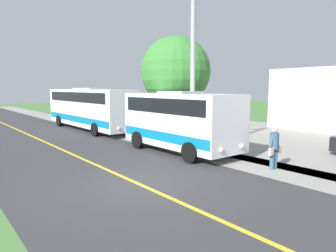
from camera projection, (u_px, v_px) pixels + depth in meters
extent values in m
plane|color=#477238|center=(139.00, 184.00, 10.14)|extent=(120.00, 120.00, 0.00)
cube|color=#333335|center=(139.00, 184.00, 10.14)|extent=(8.00, 100.00, 0.01)
cube|color=gray|center=(240.00, 161.00, 13.34)|extent=(2.40, 100.00, 0.01)
cube|color=gold|center=(139.00, 184.00, 10.14)|extent=(0.16, 100.00, 0.00)
cube|color=white|center=(180.00, 119.00, 15.17)|extent=(2.37, 6.57, 2.54)
cube|color=#0C72A5|center=(180.00, 134.00, 15.25)|extent=(2.41, 6.44, 0.44)
cube|color=black|center=(180.00, 105.00, 15.08)|extent=(2.41, 5.91, 0.70)
cube|color=gray|center=(180.00, 92.00, 15.00)|extent=(1.42, 1.97, 0.12)
cylinder|color=black|center=(227.00, 146.00, 14.46)|extent=(0.25, 0.90, 0.90)
cylinder|color=black|center=(190.00, 153.00, 13.00)|extent=(0.25, 0.90, 0.90)
cylinder|color=black|center=(173.00, 136.00, 17.62)|extent=(0.25, 0.90, 0.90)
cylinder|color=black|center=(138.00, 140.00, 16.16)|extent=(0.25, 0.90, 0.90)
sphere|color=#F2EACC|center=(242.00, 146.00, 13.11)|extent=(0.20, 0.20, 0.20)
sphere|color=#F2EACC|center=(221.00, 150.00, 12.31)|extent=(0.20, 0.20, 0.20)
cube|color=white|center=(90.00, 107.00, 23.48)|extent=(2.50, 11.10, 2.71)
cube|color=#0C72A5|center=(91.00, 118.00, 23.58)|extent=(2.54, 10.88, 0.44)
cube|color=black|center=(90.00, 97.00, 23.38)|extent=(2.54, 9.99, 0.70)
cube|color=gray|center=(90.00, 89.00, 23.31)|extent=(1.50, 3.33, 0.12)
cylinder|color=black|center=(128.00, 127.00, 21.73)|extent=(0.25, 0.90, 0.90)
cylinder|color=black|center=(95.00, 130.00, 20.19)|extent=(0.25, 0.90, 0.90)
cylinder|color=black|center=(88.00, 119.00, 27.08)|extent=(0.25, 0.90, 0.90)
cylinder|color=black|center=(59.00, 121.00, 25.54)|extent=(0.25, 0.90, 0.90)
sphere|color=#F2EACC|center=(138.00, 127.00, 19.69)|extent=(0.20, 0.20, 0.20)
sphere|color=#F2EACC|center=(119.00, 128.00, 18.85)|extent=(0.20, 0.20, 0.20)
cylinder|color=#335972|center=(275.00, 159.00, 12.09)|extent=(0.18, 0.18, 0.80)
cylinder|color=#335972|center=(272.00, 159.00, 11.97)|extent=(0.18, 0.18, 0.80)
cylinder|color=#335972|center=(274.00, 141.00, 11.94)|extent=(0.34, 0.34, 0.64)
sphere|color=beige|center=(275.00, 130.00, 11.89)|extent=(0.22, 0.22, 0.22)
cylinder|color=#335972|center=(277.00, 140.00, 12.05)|extent=(0.27, 0.10, 0.57)
cube|color=beige|center=(279.00, 150.00, 12.11)|extent=(0.20, 0.12, 0.28)
cylinder|color=#335972|center=(272.00, 141.00, 11.82)|extent=(0.27, 0.10, 0.57)
cube|color=beige|center=(271.00, 152.00, 11.79)|extent=(0.20, 0.12, 0.28)
cylinder|color=#9E9EA3|center=(193.00, 66.00, 14.90)|extent=(0.24, 0.24, 8.49)
cylinder|color=#4C3826|center=(175.00, 117.00, 20.00)|extent=(0.36, 0.36, 2.56)
sphere|color=#387A33|center=(176.00, 71.00, 19.64)|extent=(4.48, 4.48, 4.48)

